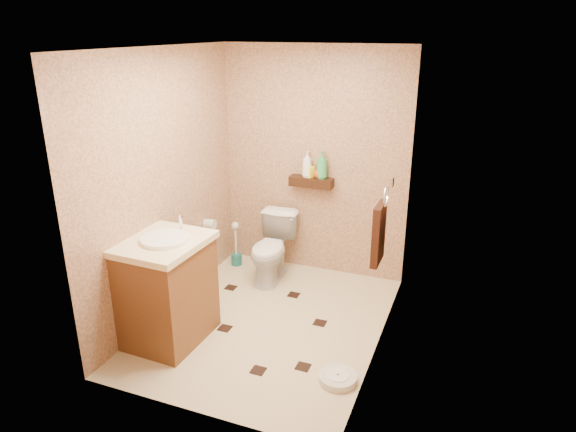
% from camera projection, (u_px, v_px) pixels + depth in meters
% --- Properties ---
extents(ground, '(2.50, 2.50, 0.00)m').
position_uv_depth(ground, '(268.00, 323.00, 4.70)').
color(ground, beige).
rests_on(ground, ground).
extents(wall_back, '(2.00, 0.04, 2.40)m').
position_uv_depth(wall_back, '(314.00, 163.00, 5.37)').
color(wall_back, tan).
rests_on(wall_back, ground).
extents(wall_front, '(2.00, 0.04, 2.40)m').
position_uv_depth(wall_front, '(187.00, 258.00, 3.19)').
color(wall_front, tan).
rests_on(wall_front, ground).
extents(wall_left, '(0.04, 2.50, 2.40)m').
position_uv_depth(wall_left, '(165.00, 186.00, 4.62)').
color(wall_left, tan).
rests_on(wall_left, ground).
extents(wall_right, '(0.04, 2.50, 2.40)m').
position_uv_depth(wall_right, '(386.00, 213.00, 3.94)').
color(wall_right, tan).
rests_on(wall_right, ground).
extents(ceiling, '(2.00, 2.50, 0.02)m').
position_uv_depth(ceiling, '(264.00, 48.00, 3.86)').
color(ceiling, white).
rests_on(ceiling, wall_back).
extents(wall_shelf, '(0.46, 0.14, 0.10)m').
position_uv_depth(wall_shelf, '(311.00, 182.00, 5.37)').
color(wall_shelf, '#33170E').
rests_on(wall_shelf, wall_back).
extents(floor_accents, '(1.25, 1.35, 0.01)m').
position_uv_depth(floor_accents, '(271.00, 325.00, 4.65)').
color(floor_accents, black).
rests_on(floor_accents, ground).
extents(toilet, '(0.43, 0.71, 0.70)m').
position_uv_depth(toilet, '(272.00, 248.00, 5.41)').
color(toilet, white).
rests_on(toilet, ground).
extents(vanity, '(0.65, 0.77, 1.06)m').
position_uv_depth(vanity, '(168.00, 289.00, 4.32)').
color(vanity, brown).
rests_on(vanity, ground).
extents(bathroom_scale, '(0.36, 0.36, 0.06)m').
position_uv_depth(bathroom_scale, '(338.00, 378.00, 3.92)').
color(bathroom_scale, silver).
rests_on(bathroom_scale, ground).
extents(toilet_brush, '(0.12, 0.12, 0.52)m').
position_uv_depth(toilet_brush, '(236.00, 250.00, 5.78)').
color(toilet_brush, '#196664').
rests_on(toilet_brush, ground).
extents(towel_ring, '(0.12, 0.30, 0.76)m').
position_uv_depth(towel_ring, '(379.00, 231.00, 4.28)').
color(towel_ring, silver).
rests_on(towel_ring, wall_right).
extents(toilet_paper, '(0.12, 0.11, 0.12)m').
position_uv_depth(toilet_paper, '(210.00, 224.00, 5.38)').
color(toilet_paper, silver).
rests_on(toilet_paper, wall_left).
extents(bottle_a, '(0.11, 0.11, 0.27)m').
position_uv_depth(bottle_a, '(307.00, 164.00, 5.32)').
color(bottle_a, white).
rests_on(bottle_a, wall_shelf).
extents(bottle_b, '(0.10, 0.10, 0.17)m').
position_uv_depth(bottle_b, '(310.00, 169.00, 5.32)').
color(bottle_b, '#F1FE35').
rests_on(bottle_b, wall_shelf).
extents(bottle_c, '(0.11, 0.11, 0.13)m').
position_uv_depth(bottle_c, '(319.00, 172.00, 5.30)').
color(bottle_c, '#BE4816').
rests_on(bottle_c, wall_shelf).
extents(bottle_d, '(0.11, 0.11, 0.29)m').
position_uv_depth(bottle_d, '(322.00, 165.00, 5.26)').
color(bottle_d, '#36A459').
rests_on(bottle_d, wall_shelf).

